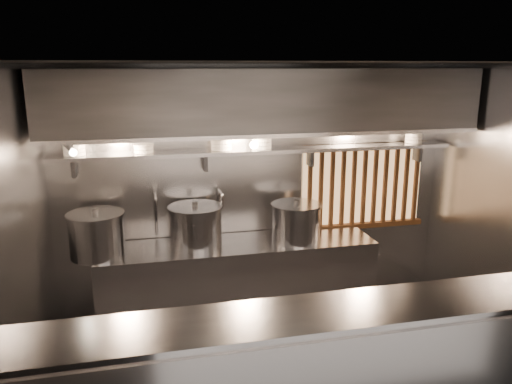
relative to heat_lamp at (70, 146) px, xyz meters
name	(u,v)px	position (x,y,z in m)	size (l,w,h in m)	color
floor	(293,372)	(1.90, -0.85, -2.07)	(4.50, 4.50, 0.00)	black
ceiling	(299,63)	(1.90, -0.85, 0.73)	(4.50, 4.50, 0.00)	black
wall_back	(257,189)	(1.90, 0.65, -0.67)	(4.50, 4.50, 0.00)	gray
wall_left	(15,251)	(-0.35, -0.85, -0.67)	(3.00, 3.00, 0.00)	gray
serving_counter	(333,381)	(1.90, -1.81, -1.50)	(4.50, 0.56, 1.13)	#99999E
cooking_bench	(238,281)	(1.60, 0.28, -1.62)	(3.00, 0.70, 0.90)	#99999E
bowl_shelf	(260,150)	(1.90, 0.47, -0.19)	(4.40, 0.34, 0.04)	#99999E
exhaust_hood	(266,101)	(1.90, 0.25, 0.36)	(4.40, 0.81, 0.65)	#2D2D30
wood_screen	(363,186)	(3.20, 0.60, -0.69)	(1.56, 0.09, 1.04)	#E5A767
faucet_left	(156,206)	(0.75, 0.52, -0.76)	(0.04, 0.30, 0.50)	silver
faucet_right	(220,202)	(1.45, 0.52, -0.76)	(0.04, 0.30, 0.50)	silver
heat_lamp	(70,146)	(0.00, 0.00, 0.00)	(0.25, 0.35, 0.20)	#99999E
pendant_bulb	(254,145)	(1.80, 0.35, -0.11)	(0.09, 0.09, 0.19)	#2D2D30
stock_pot_left	(97,234)	(0.15, 0.23, -0.94)	(0.70, 0.70, 0.49)	#99999E
stock_pot_mid	(196,225)	(1.15, 0.33, -0.95)	(0.60, 0.60, 0.48)	#99999E
stock_pot_right	(296,222)	(2.25, 0.23, -0.96)	(0.66, 0.66, 0.46)	#99999E
bowl_stack_0	(74,147)	(-0.02, 0.47, -0.08)	(0.23, 0.23, 0.17)	white
bowl_stack_1	(144,148)	(0.66, 0.47, -0.12)	(0.21, 0.21, 0.09)	white
bowl_stack_2	(221,144)	(1.47, 0.47, -0.10)	(0.24, 0.24, 0.13)	white
bowl_stack_3	(262,143)	(1.91, 0.47, -0.10)	(0.23, 0.23, 0.13)	white
bowl_stack_4	(414,136)	(3.74, 0.47, -0.08)	(0.21, 0.21, 0.17)	white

